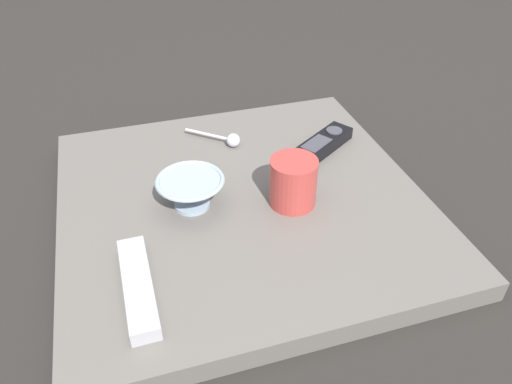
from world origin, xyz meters
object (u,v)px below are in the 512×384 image
at_px(cereal_bowl, 191,191).
at_px(coffee_mug, 293,182).
at_px(tv_remote_near, 138,286).
at_px(tv_remote_far, 322,145).
at_px(teaspoon, 230,139).

relative_size(cereal_bowl, coffee_mug, 1.36).
relative_size(cereal_bowl, tv_remote_near, 0.64).
bearing_deg(tv_remote_far, teaspoon, 67.77).
xyz_separation_m(teaspoon, tv_remote_far, (-0.08, -0.18, -0.00)).
bearing_deg(tv_remote_near, teaspoon, -33.02).
bearing_deg(cereal_bowl, tv_remote_near, 147.05).
xyz_separation_m(coffee_mug, teaspoon, (0.23, 0.06, -0.03)).
relative_size(tv_remote_near, tv_remote_far, 1.15).
bearing_deg(teaspoon, cereal_bowl, 146.92).
bearing_deg(coffee_mug, tv_remote_far, -39.20).
distance_m(tv_remote_near, tv_remote_far, 0.51).
xyz_separation_m(teaspoon, tv_remote_near, (-0.36, 0.24, -0.00)).
relative_size(teaspoon, tv_remote_near, 0.55).
height_order(teaspoon, tv_remote_near, teaspoon).
distance_m(teaspoon, tv_remote_near, 0.44).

